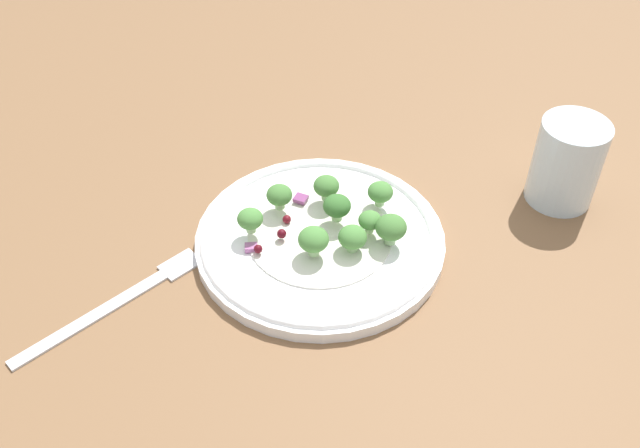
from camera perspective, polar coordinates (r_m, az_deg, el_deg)
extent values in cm
cube|color=brown|center=(69.11, -1.98, -2.36)|extent=(180.00, 180.00, 2.00)
cylinder|color=white|center=(68.09, 0.00, -1.29)|extent=(23.61, 23.61, 1.20)
torus|color=white|center=(67.67, 0.00, -0.93)|extent=(22.72, 22.72, 1.00)
cylinder|color=white|center=(67.60, 0.00, -0.86)|extent=(13.70, 13.70, 0.20)
cylinder|color=#8EB77A|center=(66.52, 5.60, -1.08)|extent=(1.09, 1.09, 1.09)
ellipsoid|color=#477A38|center=(65.62, 5.68, -0.26)|extent=(2.91, 2.91, 2.18)
cylinder|color=#9EC684|center=(65.82, 2.58, -1.79)|extent=(0.99, 0.99, 0.99)
ellipsoid|color=#4C843D|center=(64.98, 2.61, -1.05)|extent=(2.65, 2.65, 1.98)
cylinder|color=#9EC684|center=(67.05, -5.52, -0.26)|extent=(0.91, 0.91, 0.91)
ellipsoid|color=#4C843D|center=(66.31, -5.59, 0.42)|extent=(2.42, 2.42, 1.82)
cylinder|color=#9EC684|center=(65.01, -0.51, -2.02)|extent=(1.05, 1.05, 1.05)
ellipsoid|color=#4C843D|center=(64.12, -0.52, -1.23)|extent=(2.81, 2.81, 2.11)
cylinder|color=#9EC684|center=(70.17, 4.78, 1.87)|extent=(0.93, 0.93, 0.93)
ellipsoid|color=#4C843D|center=(69.44, 4.83, 2.56)|extent=(2.49, 2.49, 1.86)
cylinder|color=#9EC684|center=(69.52, -2.84, 1.73)|extent=(0.94, 0.94, 0.94)
ellipsoid|color=#477A38|center=(68.78, -2.87, 2.44)|extent=(2.50, 2.50, 1.88)
cylinder|color=#ADD18E|center=(67.21, 3.96, -0.31)|extent=(0.82, 0.82, 0.82)
ellipsoid|color=#4C843D|center=(66.54, 4.00, 0.31)|extent=(2.18, 2.18, 1.64)
cylinder|color=#8EB77A|center=(70.16, 0.50, 2.34)|extent=(0.95, 0.95, 0.95)
ellipsoid|color=#477A38|center=(69.42, 0.51, 3.05)|extent=(2.54, 2.54, 1.90)
cylinder|color=#9EC684|center=(67.69, 1.48, 0.51)|extent=(0.99, 0.99, 0.99)
ellipsoid|color=#386B2D|center=(66.89, 1.50, 1.26)|extent=(2.65, 2.65, 1.99)
sphere|color=#4C0A14|center=(65.52, -4.95, -1.99)|extent=(0.81, 0.81, 0.81)
sphere|color=maroon|center=(68.56, -2.44, 0.44)|extent=(0.83, 0.83, 0.83)
sphere|color=#4C0A14|center=(66.52, -3.05, -0.83)|extent=(0.89, 0.89, 0.89)
cube|color=#843D75|center=(70.70, -1.54, 2.04)|extent=(1.70, 1.70, 0.39)
cube|color=#A35B93|center=(66.44, -5.54, -1.81)|extent=(1.40, 1.25, 0.54)
cube|color=#934C84|center=(66.85, -0.81, -0.85)|extent=(1.56, 1.60, 0.35)
cube|color=silver|center=(65.25, -17.78, -7.07)|extent=(14.55, 6.11, 0.50)
cube|color=silver|center=(67.63, -11.07, -3.14)|extent=(4.19, 3.46, 0.50)
cylinder|color=silver|center=(74.85, 19.06, 4.65)|extent=(6.69, 6.69, 8.94)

